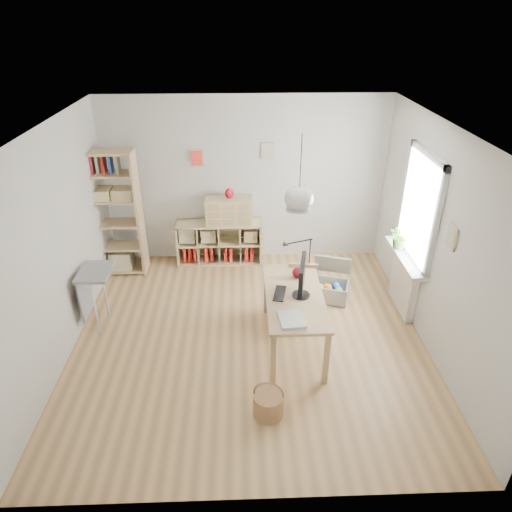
{
  "coord_description": "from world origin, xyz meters",
  "views": [
    {
      "loc": [
        -0.08,
        -4.74,
        3.83
      ],
      "look_at": [
        0.1,
        0.3,
        1.05
      ],
      "focal_mm": 32.0,
      "sensor_mm": 36.0,
      "label": 1
    }
  ],
  "objects_px": {
    "cube_shelf": "(218,245)",
    "monitor": "(302,277)",
    "chair": "(302,291)",
    "storage_chest": "(330,286)",
    "drawer_chest": "(229,211)",
    "desk": "(294,301)",
    "tall_bookshelf": "(113,209)"
  },
  "relations": [
    {
      "from": "storage_chest",
      "to": "drawer_chest",
      "type": "xyz_separation_m",
      "value": [
        -1.49,
        1.14,
        0.75
      ]
    },
    {
      "from": "cube_shelf",
      "to": "desk",
      "type": "bearing_deg",
      "value": -65.39
    },
    {
      "from": "tall_bookshelf",
      "to": "drawer_chest",
      "type": "distance_m",
      "value": 1.79
    },
    {
      "from": "cube_shelf",
      "to": "drawer_chest",
      "type": "relative_size",
      "value": 1.88
    },
    {
      "from": "cube_shelf",
      "to": "chair",
      "type": "relative_size",
      "value": 1.73
    },
    {
      "from": "cube_shelf",
      "to": "chair",
      "type": "distance_m",
      "value": 2.09
    },
    {
      "from": "storage_chest",
      "to": "drawer_chest",
      "type": "height_order",
      "value": "drawer_chest"
    },
    {
      "from": "desk",
      "to": "tall_bookshelf",
      "type": "distance_m",
      "value": 3.27
    },
    {
      "from": "chair",
      "to": "drawer_chest",
      "type": "height_order",
      "value": "drawer_chest"
    },
    {
      "from": "desk",
      "to": "tall_bookshelf",
      "type": "xyz_separation_m",
      "value": [
        -2.59,
        1.95,
        0.43
      ]
    },
    {
      "from": "tall_bookshelf",
      "to": "monitor",
      "type": "height_order",
      "value": "tall_bookshelf"
    },
    {
      "from": "tall_bookshelf",
      "to": "cube_shelf",
      "type": "bearing_deg",
      "value": 10.19
    },
    {
      "from": "storage_chest",
      "to": "monitor",
      "type": "xyz_separation_m",
      "value": [
        -0.59,
        -1.07,
        0.83
      ]
    },
    {
      "from": "desk",
      "to": "cube_shelf",
      "type": "distance_m",
      "value": 2.48
    },
    {
      "from": "tall_bookshelf",
      "to": "chair",
      "type": "bearing_deg",
      "value": -27.26
    },
    {
      "from": "monitor",
      "to": "tall_bookshelf",
      "type": "bearing_deg",
      "value": 154.75
    },
    {
      "from": "storage_chest",
      "to": "drawer_chest",
      "type": "distance_m",
      "value": 2.02
    },
    {
      "from": "cube_shelf",
      "to": "storage_chest",
      "type": "bearing_deg",
      "value": -35.0
    },
    {
      "from": "chair",
      "to": "storage_chest",
      "type": "bearing_deg",
      "value": 53.15
    },
    {
      "from": "desk",
      "to": "drawer_chest",
      "type": "relative_size",
      "value": 2.01
    },
    {
      "from": "desk",
      "to": "drawer_chest",
      "type": "distance_m",
      "value": 2.36
    },
    {
      "from": "desk",
      "to": "drawer_chest",
      "type": "bearing_deg",
      "value": 110.63
    },
    {
      "from": "storage_chest",
      "to": "drawer_chest",
      "type": "bearing_deg",
      "value": 160.31
    },
    {
      "from": "chair",
      "to": "drawer_chest",
      "type": "relative_size",
      "value": 1.08
    },
    {
      "from": "monitor",
      "to": "desk",
      "type": "bearing_deg",
      "value": 177.61
    },
    {
      "from": "storage_chest",
      "to": "monitor",
      "type": "height_order",
      "value": "monitor"
    },
    {
      "from": "tall_bookshelf",
      "to": "drawer_chest",
      "type": "bearing_deg",
      "value": 7.76
    },
    {
      "from": "cube_shelf",
      "to": "monitor",
      "type": "xyz_separation_m",
      "value": [
        1.1,
        -2.25,
        0.72
      ]
    },
    {
      "from": "chair",
      "to": "storage_chest",
      "type": "distance_m",
      "value": 0.77
    },
    {
      "from": "desk",
      "to": "monitor",
      "type": "bearing_deg",
      "value": -13.61
    },
    {
      "from": "desk",
      "to": "monitor",
      "type": "distance_m",
      "value": 0.37
    },
    {
      "from": "desk",
      "to": "tall_bookshelf",
      "type": "bearing_deg",
      "value": 142.99
    }
  ]
}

